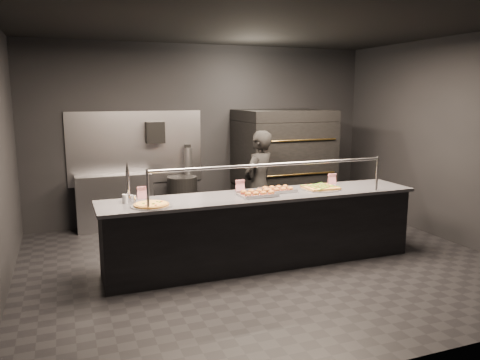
{
  "coord_description": "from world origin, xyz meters",
  "views": [
    {
      "loc": [
        -2.33,
        -5.31,
        2.15
      ],
      "look_at": [
        -0.24,
        0.2,
        1.08
      ],
      "focal_mm": 35.0,
      "sensor_mm": 36.0,
      "label": 1
    }
  ],
  "objects_px": {
    "slider_tray_a": "(257,193)",
    "worker": "(259,185)",
    "round_pizza": "(151,205)",
    "slider_tray_b": "(278,189)",
    "pizza_oven": "(282,165)",
    "towel_dispenser": "(155,132)",
    "fire_extinguisher": "(188,160)",
    "square_pizza": "(320,188)",
    "service_counter": "(263,229)",
    "trash_bin": "(182,201)",
    "beer_tap": "(128,190)",
    "prep_shelf": "(115,202)"
  },
  "relations": [
    {
      "from": "prep_shelf",
      "to": "beer_tap",
      "type": "relative_size",
      "value": 2.55
    },
    {
      "from": "service_counter",
      "to": "fire_extinguisher",
      "type": "bearing_deg",
      "value": 98.3
    },
    {
      "from": "square_pizza",
      "to": "trash_bin",
      "type": "relative_size",
      "value": 0.64
    },
    {
      "from": "trash_bin",
      "to": "fire_extinguisher",
      "type": "bearing_deg",
      "value": 55.03
    },
    {
      "from": "towel_dispenser",
      "to": "fire_extinguisher",
      "type": "xyz_separation_m",
      "value": [
        0.55,
        0.01,
        -0.49
      ]
    },
    {
      "from": "square_pizza",
      "to": "worker",
      "type": "bearing_deg",
      "value": 115.58
    },
    {
      "from": "square_pizza",
      "to": "trash_bin",
      "type": "xyz_separation_m",
      "value": [
        -1.37,
        2.13,
        -0.53
      ]
    },
    {
      "from": "slider_tray_a",
      "to": "towel_dispenser",
      "type": "bearing_deg",
      "value": 108.11
    },
    {
      "from": "prep_shelf",
      "to": "trash_bin",
      "type": "xyz_separation_m",
      "value": [
        1.08,
        -0.16,
        -0.04
      ]
    },
    {
      "from": "worker",
      "to": "service_counter",
      "type": "bearing_deg",
      "value": 38.0
    },
    {
      "from": "pizza_oven",
      "to": "towel_dispenser",
      "type": "bearing_deg",
      "value": 166.86
    },
    {
      "from": "beer_tap",
      "to": "trash_bin",
      "type": "height_order",
      "value": "beer_tap"
    },
    {
      "from": "prep_shelf",
      "to": "round_pizza",
      "type": "distance_m",
      "value": 2.52
    },
    {
      "from": "worker",
      "to": "pizza_oven",
      "type": "bearing_deg",
      "value": -164.66
    },
    {
      "from": "slider_tray_a",
      "to": "worker",
      "type": "distance_m",
      "value": 1.18
    },
    {
      "from": "pizza_oven",
      "to": "square_pizza",
      "type": "relative_size",
      "value": 3.6
    },
    {
      "from": "fire_extinguisher",
      "to": "towel_dispenser",
      "type": "bearing_deg",
      "value": -178.96
    },
    {
      "from": "round_pizza",
      "to": "slider_tray_b",
      "type": "height_order",
      "value": "slider_tray_b"
    },
    {
      "from": "pizza_oven",
      "to": "slider_tray_a",
      "type": "bearing_deg",
      "value": -123.62
    },
    {
      "from": "service_counter",
      "to": "square_pizza",
      "type": "distance_m",
      "value": 0.97
    },
    {
      "from": "beer_tap",
      "to": "service_counter",
      "type": "bearing_deg",
      "value": -6.9
    },
    {
      "from": "fire_extinguisher",
      "to": "service_counter",
      "type": "bearing_deg",
      "value": -81.7
    },
    {
      "from": "prep_shelf",
      "to": "beer_tap",
      "type": "height_order",
      "value": "beer_tap"
    },
    {
      "from": "square_pizza",
      "to": "worker",
      "type": "distance_m",
      "value": 1.1
    },
    {
      "from": "beer_tap",
      "to": "round_pizza",
      "type": "height_order",
      "value": "beer_tap"
    },
    {
      "from": "fire_extinguisher",
      "to": "worker",
      "type": "height_order",
      "value": "worker"
    },
    {
      "from": "slider_tray_b",
      "to": "round_pizza",
      "type": "bearing_deg",
      "value": -172.07
    },
    {
      "from": "towel_dispenser",
      "to": "round_pizza",
      "type": "bearing_deg",
      "value": -102.01
    },
    {
      "from": "pizza_oven",
      "to": "slider_tray_a",
      "type": "xyz_separation_m",
      "value": [
        -1.3,
        -1.96,
        -0.02
      ]
    },
    {
      "from": "prep_shelf",
      "to": "slider_tray_a",
      "type": "bearing_deg",
      "value": -57.74
    },
    {
      "from": "slider_tray_b",
      "to": "slider_tray_a",
      "type": "bearing_deg",
      "value": -157.88
    },
    {
      "from": "pizza_oven",
      "to": "prep_shelf",
      "type": "distance_m",
      "value": 2.88
    },
    {
      "from": "beer_tap",
      "to": "fire_extinguisher",
      "type": "bearing_deg",
      "value": 59.5
    },
    {
      "from": "fire_extinguisher",
      "to": "pizza_oven",
      "type": "bearing_deg",
      "value": -17.89
    },
    {
      "from": "pizza_oven",
      "to": "service_counter",
      "type": "bearing_deg",
      "value": -122.27
    },
    {
      "from": "beer_tap",
      "to": "trash_bin",
      "type": "xyz_separation_m",
      "value": [
        1.13,
        1.96,
        -0.64
      ]
    },
    {
      "from": "prep_shelf",
      "to": "fire_extinguisher",
      "type": "bearing_deg",
      "value": 3.66
    },
    {
      "from": "towel_dispenser",
      "to": "fire_extinguisher",
      "type": "bearing_deg",
      "value": 1.04
    },
    {
      "from": "fire_extinguisher",
      "to": "slider_tray_a",
      "type": "relative_size",
      "value": 1.07
    },
    {
      "from": "fire_extinguisher",
      "to": "square_pizza",
      "type": "xyz_separation_m",
      "value": [
        1.2,
        -2.37,
        -0.12
      ]
    },
    {
      "from": "round_pizza",
      "to": "trash_bin",
      "type": "relative_size",
      "value": 0.56
    },
    {
      "from": "slider_tray_b",
      "to": "worker",
      "type": "xyz_separation_m",
      "value": [
        0.13,
        0.93,
        -0.12
      ]
    },
    {
      "from": "slider_tray_b",
      "to": "worker",
      "type": "bearing_deg",
      "value": 81.95
    },
    {
      "from": "pizza_oven",
      "to": "trash_bin",
      "type": "distance_m",
      "value": 1.83
    },
    {
      "from": "beer_tap",
      "to": "towel_dispenser",
      "type": "bearing_deg",
      "value": 71.18
    },
    {
      "from": "square_pizza",
      "to": "worker",
      "type": "xyz_separation_m",
      "value": [
        -0.47,
        0.99,
        -0.12
      ]
    },
    {
      "from": "pizza_oven",
      "to": "beer_tap",
      "type": "distance_m",
      "value": 3.32
    },
    {
      "from": "towel_dispenser",
      "to": "round_pizza",
      "type": "distance_m",
      "value": 2.67
    },
    {
      "from": "slider_tray_a",
      "to": "prep_shelf",
      "type": "bearing_deg",
      "value": 122.26
    },
    {
      "from": "round_pizza",
      "to": "prep_shelf",
      "type": "bearing_deg",
      "value": 93.7
    }
  ]
}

